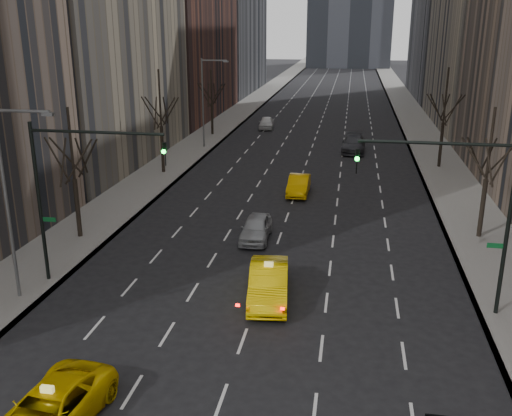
% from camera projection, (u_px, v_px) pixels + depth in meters
% --- Properties ---
extents(sidewalk_left, '(4.50, 320.00, 0.15)m').
position_uv_depth(sidewalk_left, '(240.00, 112.00, 83.60)').
color(sidewalk_left, slate).
rests_on(sidewalk_left, ground).
extents(sidewalk_right, '(4.50, 320.00, 0.15)m').
position_uv_depth(sidewalk_right, '(412.00, 116.00, 79.74)').
color(sidewalk_right, slate).
rests_on(sidewalk_right, ground).
extents(tree_lw_b, '(3.36, 3.50, 7.82)m').
position_uv_depth(tree_lw_b, '(75.00, 179.00, 33.67)').
color(tree_lw_b, black).
rests_on(tree_lw_b, ground).
extents(tree_lw_c, '(3.36, 3.50, 8.74)m').
position_uv_depth(tree_lw_c, '(161.00, 127.00, 48.57)').
color(tree_lw_c, black).
rests_on(tree_lw_c, ground).
extents(tree_lw_d, '(3.36, 3.50, 7.36)m').
position_uv_depth(tree_lw_d, '(212.00, 105.00, 65.60)').
color(tree_lw_d, black).
rests_on(tree_lw_d, ground).
extents(tree_rw_b, '(3.36, 3.50, 7.82)m').
position_uv_depth(tree_rw_b, '(486.00, 179.00, 33.63)').
color(tree_rw_b, black).
rests_on(tree_rw_b, ground).
extents(tree_rw_c, '(3.36, 3.50, 8.74)m').
position_uv_depth(tree_rw_c, '(443.00, 124.00, 50.42)').
color(tree_rw_c, black).
rests_on(tree_rw_c, ground).
extents(traffic_mast_left, '(6.69, 0.39, 8.00)m').
position_uv_depth(traffic_mast_left, '(69.00, 178.00, 27.03)').
color(traffic_mast_left, black).
rests_on(traffic_mast_left, ground).
extents(traffic_mast_right, '(6.69, 0.39, 8.00)m').
position_uv_depth(traffic_mast_right, '(470.00, 197.00, 24.16)').
color(traffic_mast_right, black).
rests_on(traffic_mast_right, ground).
extents(streetlight_near, '(2.83, 0.22, 9.00)m').
position_uv_depth(streetlight_near, '(11.00, 185.00, 25.39)').
color(streetlight_near, slate).
rests_on(streetlight_near, ground).
extents(streetlight_far, '(2.83, 0.22, 9.00)m').
position_uv_depth(streetlight_far, '(206.00, 94.00, 58.22)').
color(streetlight_far, slate).
rests_on(streetlight_far, ground).
extents(taxi_suv, '(2.93, 5.45, 1.45)m').
position_uv_depth(taxi_suv, '(49.00, 412.00, 18.14)').
color(taxi_suv, '#E1B604').
rests_on(taxi_suv, ground).
extents(taxi_sedan, '(2.34, 5.30, 1.69)m').
position_uv_depth(taxi_sedan, '(269.00, 283.00, 26.85)').
color(taxi_sedan, yellow).
rests_on(taxi_sedan, ground).
extents(silver_sedan_ahead, '(1.77, 4.24, 1.43)m').
position_uv_depth(silver_sedan_ahead, '(256.00, 228.00, 34.42)').
color(silver_sedan_ahead, '#9DA0A4').
rests_on(silver_sedan_ahead, ground).
extents(far_taxi, '(1.55, 4.40, 1.45)m').
position_uv_depth(far_taxi, '(299.00, 185.00, 43.56)').
color(far_taxi, '#F9B305').
rests_on(far_taxi, ground).
extents(far_suv_grey, '(2.48, 5.70, 1.63)m').
position_uv_depth(far_suv_grey, '(354.00, 144.00, 57.89)').
color(far_suv_grey, '#303036').
rests_on(far_suv_grey, ground).
extents(far_car_white, '(2.08, 4.42, 1.46)m').
position_uv_depth(far_car_white, '(266.00, 123.00, 70.64)').
color(far_car_white, silver).
rests_on(far_car_white, ground).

